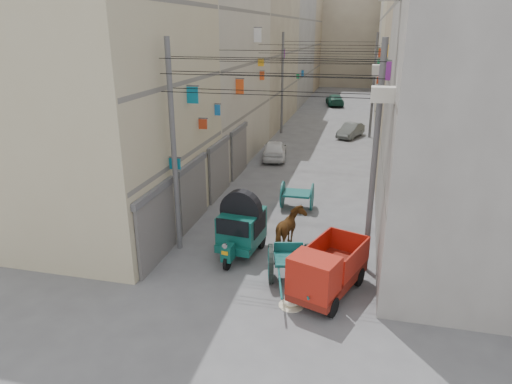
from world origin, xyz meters
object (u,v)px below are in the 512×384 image
(horse, at_px, (290,230))
(mini_truck, at_px, (324,275))
(distant_car_green, at_px, (335,100))
(distant_car_white, at_px, (275,150))
(second_cart, at_px, (297,195))
(auto_rickshaw, at_px, (241,226))
(tonga_cart, at_px, (289,263))
(feed_sack, at_px, (291,302))
(distant_car_grey, at_px, (351,130))

(horse, bearing_deg, mini_truck, 125.67)
(mini_truck, relative_size, distant_car_green, 0.84)
(horse, height_order, distant_car_white, horse)
(second_cart, height_order, horse, horse)
(auto_rickshaw, xyz_separation_m, tonga_cart, (2.15, -1.68, -0.44))
(mini_truck, distance_m, feed_sack, 1.33)
(tonga_cart, xyz_separation_m, feed_sack, (0.33, -1.44, -0.58))
(feed_sack, distance_m, distant_car_green, 40.73)
(auto_rickshaw, height_order, tonga_cart, auto_rickshaw)
(tonga_cart, distance_m, feed_sack, 1.59)
(second_cart, distance_m, feed_sack, 8.32)
(tonga_cart, height_order, mini_truck, mini_truck)
(auto_rickshaw, height_order, feed_sack, auto_rickshaw)
(feed_sack, bearing_deg, distant_car_green, 92.50)
(mini_truck, bearing_deg, distant_car_green, 113.73)
(mini_truck, bearing_deg, feed_sack, -127.21)
(horse, bearing_deg, auto_rickshaw, 34.70)
(second_cart, distance_m, distant_car_green, 32.47)
(distant_car_grey, relative_size, distant_car_green, 0.79)
(auto_rickshaw, distance_m, distant_car_grey, 21.73)
(feed_sack, xyz_separation_m, horse, (-0.74, 3.95, 0.67))
(tonga_cart, xyz_separation_m, distant_car_grey, (1.05, 23.17, -0.15))
(distant_car_green, bearing_deg, distant_car_grey, 87.60)
(distant_car_white, distance_m, distant_car_grey, 9.08)
(distant_car_grey, bearing_deg, tonga_cart, -73.37)
(auto_rickshaw, relative_size, feed_sack, 5.64)
(mini_truck, height_order, second_cart, mini_truck)
(feed_sack, relative_size, distant_car_green, 0.12)
(second_cart, bearing_deg, horse, -85.99)
(second_cart, relative_size, horse, 0.80)
(tonga_cart, bearing_deg, distant_car_white, 89.30)
(horse, bearing_deg, distant_car_green, -79.03)
(auto_rickshaw, height_order, distant_car_white, auto_rickshaw)
(horse, bearing_deg, distant_car_grey, -84.69)
(mini_truck, bearing_deg, second_cart, 124.71)
(mini_truck, relative_size, horse, 1.88)
(mini_truck, bearing_deg, distant_car_grey, 110.36)
(tonga_cart, bearing_deg, second_cart, 82.56)
(feed_sack, bearing_deg, horse, 100.55)
(auto_rickshaw, distance_m, mini_truck, 4.25)
(tonga_cart, relative_size, feed_sack, 6.36)
(distant_car_grey, bearing_deg, distant_car_white, -101.57)
(tonga_cart, bearing_deg, distant_car_green, 78.23)
(tonga_cart, distance_m, distant_car_green, 39.27)
(distant_car_grey, distance_m, distant_car_green, 16.27)
(tonga_cart, height_order, horse, horse)
(mini_truck, bearing_deg, auto_rickshaw, 163.34)
(tonga_cart, bearing_deg, distant_car_grey, 73.52)
(auto_rickshaw, distance_m, distant_car_green, 37.57)
(horse, bearing_deg, distant_car_white, -66.70)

